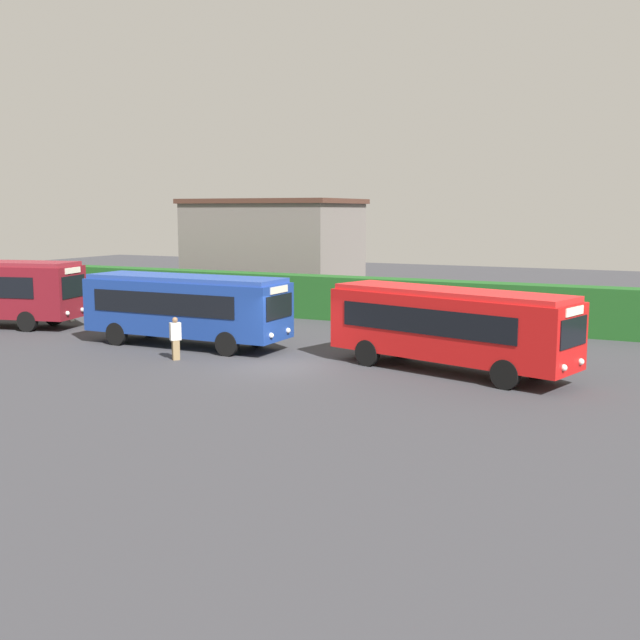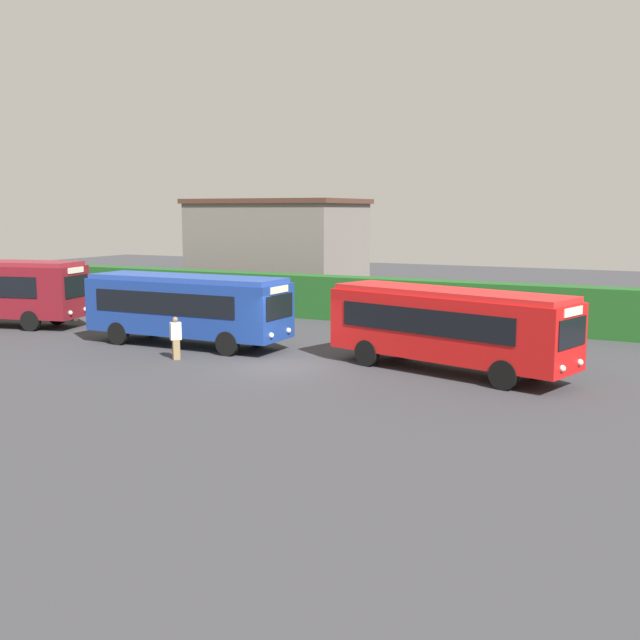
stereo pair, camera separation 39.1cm
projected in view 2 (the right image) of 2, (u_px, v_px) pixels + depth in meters
name	position (u px, v px, depth m)	size (l,w,h in m)	color
ground_plane	(280.00, 366.00, 28.68)	(109.11, 109.11, 0.00)	#38383D
bus_blue	(187.00, 305.00, 32.81)	(9.31, 2.65, 3.04)	navy
bus_red	(449.00, 325.00, 27.38)	(9.53, 4.78, 3.01)	red
person_center	(74.00, 303.00, 40.38)	(0.28, 0.44, 1.80)	silver
person_right	(176.00, 337.00, 29.87)	(0.46, 0.49, 1.69)	olive
hedge_row	(398.00, 301.00, 39.42)	(66.56, 1.45, 2.32)	#1E541E
depot_building	(278.00, 250.00, 49.44)	(10.47, 7.11, 6.53)	slate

